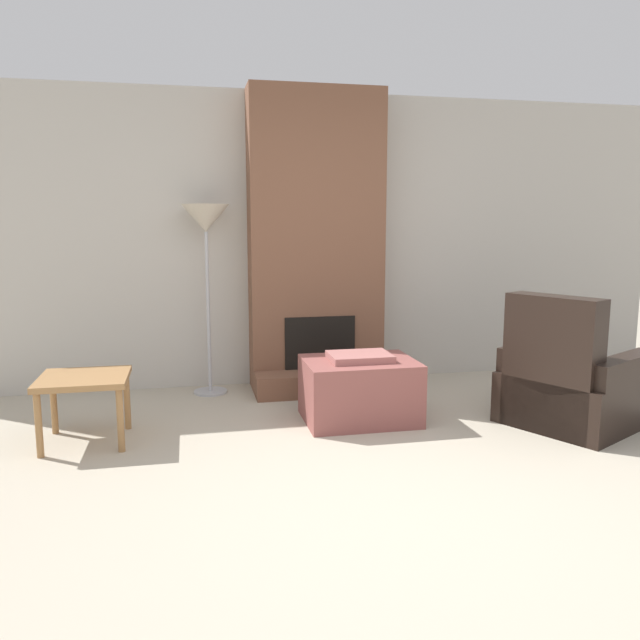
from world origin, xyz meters
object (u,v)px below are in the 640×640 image
ottoman (359,389)px  side_table (84,386)px  armchair (570,387)px  floor_lamp_left (206,228)px

ottoman → side_table: 1.93m
armchair → floor_lamp_left: bearing=33.0°
armchair → side_table: 3.42m
armchair → floor_lamp_left: 3.12m
ottoman → side_table: (-1.92, -0.08, 0.15)m
armchair → side_table: (-3.40, 0.34, 0.11)m
armchair → floor_lamp_left: size_ratio=0.74×
ottoman → armchair: armchair is taller
side_table → floor_lamp_left: floor_lamp_left is taller
armchair → side_table: size_ratio=2.09×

